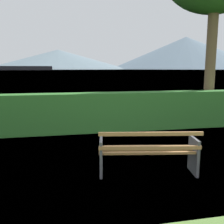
% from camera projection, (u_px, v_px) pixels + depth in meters
% --- Properties ---
extents(ground_plane, '(1400.00, 1400.00, 0.00)m').
position_uv_depth(ground_plane, '(147.00, 173.00, 4.90)').
color(ground_plane, '#567A38').
extents(water_surface, '(620.00, 620.00, 0.00)m').
position_uv_depth(water_surface, '(59.00, 70.00, 302.74)').
color(water_surface, '#7A99A8').
rests_on(water_surface, ground_plane).
extents(park_bench, '(1.88, 0.88, 0.87)m').
position_uv_depth(park_bench, '(148.00, 152.00, 4.77)').
color(park_bench, '#A0703F').
rests_on(park_bench, ground_plane).
extents(hedge_row, '(11.74, 0.63, 1.20)m').
position_uv_depth(hedge_row, '(111.00, 112.00, 8.16)').
color(hedge_row, '#2D6B28').
rests_on(hedge_row, ground_plane).
extents(cargo_ship_large, '(87.01, 28.88, 14.24)m').
position_uv_depth(cargo_ship_large, '(6.00, 67.00, 289.70)').
color(cargo_ship_large, '#232328').
rests_on(cargo_ship_large, water_surface).
extents(distant_hills, '(866.31, 355.75, 74.85)m').
position_uv_depth(distant_hills, '(107.00, 55.00, 579.82)').
color(distant_hills, slate).
rests_on(distant_hills, ground_plane).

